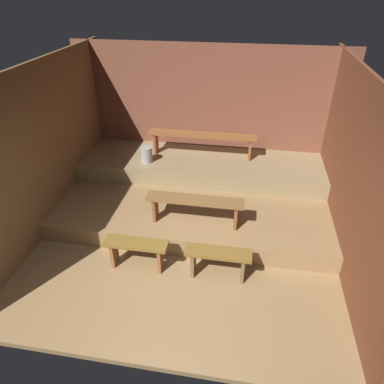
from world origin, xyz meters
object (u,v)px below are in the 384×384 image
at_px(bench_floor_right, 218,258).
at_px(pail_middle, 147,155).
at_px(bench_lower_center, 195,204).
at_px(bench_floor_left, 136,248).
at_px(bench_middle_center, 202,137).

bearing_deg(bench_floor_right, pail_middle, 126.67).
relative_size(bench_lower_center, pail_middle, 5.10).
height_order(bench_floor_left, bench_lower_center, bench_lower_center).
bearing_deg(bench_floor_left, bench_floor_right, 0.00).
bearing_deg(bench_floor_right, bench_middle_center, 103.25).
distance_m(bench_floor_left, bench_lower_center, 1.17).
height_order(bench_floor_right, bench_lower_center, bench_lower_center).
bearing_deg(bench_floor_left, bench_lower_center, 47.85).
xyz_separation_m(bench_lower_center, bench_middle_center, (-0.17, 1.90, 0.33)).
xyz_separation_m(bench_floor_right, bench_middle_center, (-0.64, 2.73, 0.67)).
bearing_deg(bench_floor_right, bench_floor_left, 180.00).
distance_m(bench_floor_left, bench_floor_right, 1.22).
xyz_separation_m(bench_floor_right, pail_middle, (-1.68, 2.26, 0.43)).
bearing_deg(bench_middle_center, bench_floor_right, -76.75).
bearing_deg(bench_floor_left, pail_middle, 101.50).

